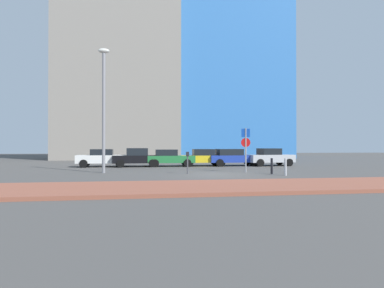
{
  "coord_description": "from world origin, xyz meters",
  "views": [
    {
      "loc": [
        -4.21,
        -18.41,
        1.69
      ],
      "look_at": [
        -1.16,
        2.44,
        1.86
      ],
      "focal_mm": 29.25,
      "sensor_mm": 36.0,
      "label": 1
    }
  ],
  "objects_px": {
    "street_lamp": "(104,101)",
    "traffic_bollard_mid": "(272,166)",
    "parked_car_white": "(102,158)",
    "parking_meter": "(188,160)",
    "parked_car_blue": "(233,157)",
    "parked_car_green": "(169,158)",
    "parking_sign_post": "(246,145)",
    "parked_car_black": "(137,157)",
    "traffic_bollard_near": "(285,167)",
    "parked_car_yellow": "(204,157)",
    "parked_car_silver": "(270,157)"
  },
  "relations": [
    {
      "from": "parked_car_blue",
      "to": "parked_car_silver",
      "type": "xyz_separation_m",
      "value": [
        3.24,
        -0.41,
        0.01
      ]
    },
    {
      "from": "parked_car_blue",
      "to": "parked_car_silver",
      "type": "height_order",
      "value": "parked_car_silver"
    },
    {
      "from": "parked_car_white",
      "to": "traffic_bollard_near",
      "type": "height_order",
      "value": "parked_car_white"
    },
    {
      "from": "parked_car_white",
      "to": "parking_sign_post",
      "type": "bearing_deg",
      "value": -35.32
    },
    {
      "from": "traffic_bollard_mid",
      "to": "parked_car_yellow",
      "type": "bearing_deg",
      "value": 107.63
    },
    {
      "from": "parked_car_yellow",
      "to": "parked_car_green",
      "type": "bearing_deg",
      "value": -177.43
    },
    {
      "from": "street_lamp",
      "to": "traffic_bollard_mid",
      "type": "bearing_deg",
      "value": -12.58
    },
    {
      "from": "parked_car_green",
      "to": "parking_meter",
      "type": "relative_size",
      "value": 3.1
    },
    {
      "from": "parked_car_white",
      "to": "traffic_bollard_mid",
      "type": "relative_size",
      "value": 4.31
    },
    {
      "from": "parked_car_silver",
      "to": "street_lamp",
      "type": "bearing_deg",
      "value": -157.66
    },
    {
      "from": "parking_sign_post",
      "to": "parking_meter",
      "type": "xyz_separation_m",
      "value": [
        -3.91,
        -0.6,
        -0.93
      ]
    },
    {
      "from": "parked_car_white",
      "to": "traffic_bollard_mid",
      "type": "xyz_separation_m",
      "value": [
        11.23,
        -8.48,
        -0.26
      ]
    },
    {
      "from": "street_lamp",
      "to": "traffic_bollard_mid",
      "type": "xyz_separation_m",
      "value": [
        10.32,
        -2.3,
        -4.14
      ]
    },
    {
      "from": "parked_car_silver",
      "to": "parking_sign_post",
      "type": "distance_m",
      "value": 7.82
    },
    {
      "from": "parking_meter",
      "to": "parked_car_green",
      "type": "bearing_deg",
      "value": 94.8
    },
    {
      "from": "parking_sign_post",
      "to": "street_lamp",
      "type": "distance_m",
      "value": 9.59
    },
    {
      "from": "parking_meter",
      "to": "parked_car_blue",
      "type": "bearing_deg",
      "value": 56.26
    },
    {
      "from": "parked_car_black",
      "to": "parking_sign_post",
      "type": "relative_size",
      "value": 1.45
    },
    {
      "from": "parked_car_silver",
      "to": "parking_sign_post",
      "type": "height_order",
      "value": "parking_sign_post"
    },
    {
      "from": "street_lamp",
      "to": "traffic_bollard_near",
      "type": "distance_m",
      "value": 11.97
    },
    {
      "from": "parking_sign_post",
      "to": "traffic_bollard_mid",
      "type": "height_order",
      "value": "parking_sign_post"
    },
    {
      "from": "parked_car_white",
      "to": "parked_car_green",
      "type": "distance_m",
      "value": 5.49
    },
    {
      "from": "parked_car_white",
      "to": "parked_car_yellow",
      "type": "distance_m",
      "value": 8.54
    },
    {
      "from": "parked_car_blue",
      "to": "traffic_bollard_mid",
      "type": "bearing_deg",
      "value": -89.05
    },
    {
      "from": "parked_car_blue",
      "to": "parking_sign_post",
      "type": "distance_m",
      "value": 7.01
    },
    {
      "from": "parked_car_black",
      "to": "parked_car_yellow",
      "type": "height_order",
      "value": "parked_car_black"
    },
    {
      "from": "parked_car_silver",
      "to": "parking_meter",
      "type": "xyz_separation_m",
      "value": [
        -8.21,
        -7.04,
        0.12
      ]
    },
    {
      "from": "traffic_bollard_mid",
      "to": "parked_car_blue",
      "type": "bearing_deg",
      "value": 90.95
    },
    {
      "from": "parked_car_white",
      "to": "parked_car_black",
      "type": "bearing_deg",
      "value": -3.67
    },
    {
      "from": "parked_car_blue",
      "to": "traffic_bollard_near",
      "type": "height_order",
      "value": "parked_car_blue"
    },
    {
      "from": "parked_car_black",
      "to": "traffic_bollard_near",
      "type": "relative_size",
      "value": 4.2
    },
    {
      "from": "traffic_bollard_near",
      "to": "parked_car_silver",
      "type": "bearing_deg",
      "value": 73.04
    },
    {
      "from": "parked_car_green",
      "to": "parked_car_blue",
      "type": "bearing_deg",
      "value": -0.7
    },
    {
      "from": "parked_car_white",
      "to": "parking_meter",
      "type": "relative_size",
      "value": 3.08
    },
    {
      "from": "parked_car_white",
      "to": "parked_car_green",
      "type": "height_order",
      "value": "parked_car_white"
    },
    {
      "from": "parked_car_black",
      "to": "parking_meter",
      "type": "bearing_deg",
      "value": -66.56
    },
    {
      "from": "street_lamp",
      "to": "traffic_bollard_mid",
      "type": "distance_m",
      "value": 11.36
    },
    {
      "from": "parked_car_white",
      "to": "parked_car_yellow",
      "type": "xyz_separation_m",
      "value": [
        8.54,
        -0.04,
        -0.0
      ]
    },
    {
      "from": "parked_car_green",
      "to": "parked_car_silver",
      "type": "relative_size",
      "value": 1.04
    },
    {
      "from": "parked_car_white",
      "to": "parking_meter",
      "type": "distance_m",
      "value": 9.83
    },
    {
      "from": "traffic_bollard_near",
      "to": "parked_car_yellow",
      "type": "bearing_deg",
      "value": 107.83
    },
    {
      "from": "parked_car_green",
      "to": "parking_meter",
      "type": "distance_m",
      "value": 7.54
    },
    {
      "from": "parked_car_black",
      "to": "parking_meter",
      "type": "xyz_separation_m",
      "value": [
        3.26,
        -7.51,
        0.11
      ]
    },
    {
      "from": "parked_car_green",
      "to": "parked_car_silver",
      "type": "distance_m",
      "value": 8.86
    },
    {
      "from": "traffic_bollard_near",
      "to": "street_lamp",
      "type": "bearing_deg",
      "value": 162.4
    },
    {
      "from": "parked_car_yellow",
      "to": "traffic_bollard_near",
      "type": "distance_m",
      "value": 10.01
    },
    {
      "from": "parked_car_black",
      "to": "parking_sign_post",
      "type": "height_order",
      "value": "parking_sign_post"
    },
    {
      "from": "parked_car_silver",
      "to": "traffic_bollard_mid",
      "type": "bearing_deg",
      "value": -111.63
    },
    {
      "from": "parking_sign_post",
      "to": "traffic_bollard_near",
      "type": "bearing_deg",
      "value": -57.28
    },
    {
      "from": "parking_meter",
      "to": "traffic_bollard_mid",
      "type": "height_order",
      "value": "parking_meter"
    }
  ]
}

